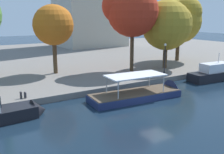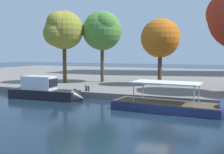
{
  "view_description": "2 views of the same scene",
  "coord_description": "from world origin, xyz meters",
  "px_view_note": "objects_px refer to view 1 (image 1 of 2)",
  "views": [
    {
      "loc": [
        -15.76,
        -17.26,
        8.63
      ],
      "look_at": [
        -0.99,
        6.46,
        2.11
      ],
      "focal_mm": 41.24,
      "sensor_mm": 36.0,
      "label": 1
    },
    {
      "loc": [
        5.26,
        -21.4,
        5.42
      ],
      "look_at": [
        -6.47,
        7.0,
        2.68
      ],
      "focal_mm": 43.57,
      "sensor_mm": 36.0,
      "label": 2
    }
  ],
  "objects_px": {
    "mooring_bollard_1": "(21,95)",
    "tree_4": "(179,20)",
    "tree_5": "(130,10)",
    "tree_1": "(55,24)",
    "lamp_post": "(165,56)",
    "mooring_bollard_2": "(25,95)",
    "motor_yacht_2": "(221,74)",
    "tour_boat_1": "(144,95)",
    "tree_0": "(169,25)"
  },
  "relations": [
    {
      "from": "mooring_bollard_2",
      "to": "tree_0",
      "type": "distance_m",
      "value": 24.34
    },
    {
      "from": "motor_yacht_2",
      "to": "mooring_bollard_2",
      "type": "xyz_separation_m",
      "value": [
        -26.44,
        3.35,
        0.4
      ]
    },
    {
      "from": "mooring_bollard_1",
      "to": "tree_0",
      "type": "xyz_separation_m",
      "value": [
        23.52,
        3.97,
        6.36
      ]
    },
    {
      "from": "tree_4",
      "to": "tree_5",
      "type": "bearing_deg",
      "value": -167.16
    },
    {
      "from": "tree_5",
      "to": "mooring_bollard_1",
      "type": "bearing_deg",
      "value": -162.64
    },
    {
      "from": "lamp_post",
      "to": "tree_1",
      "type": "distance_m",
      "value": 16.21
    },
    {
      "from": "tree_0",
      "to": "tree_4",
      "type": "xyz_separation_m",
      "value": [
        6.6,
        4.34,
        0.62
      ]
    },
    {
      "from": "tour_boat_1",
      "to": "tree_0",
      "type": "distance_m",
      "value": 16.04
    },
    {
      "from": "motor_yacht_2",
      "to": "lamp_post",
      "type": "relative_size",
      "value": 2.51
    },
    {
      "from": "tour_boat_1",
      "to": "tree_5",
      "type": "bearing_deg",
      "value": 67.29
    },
    {
      "from": "tour_boat_1",
      "to": "tree_0",
      "type": "height_order",
      "value": "tree_0"
    },
    {
      "from": "mooring_bollard_1",
      "to": "tree_4",
      "type": "height_order",
      "value": "tree_4"
    },
    {
      "from": "tour_boat_1",
      "to": "lamp_post",
      "type": "xyz_separation_m",
      "value": [
        8.28,
        5.72,
        2.96
      ]
    },
    {
      "from": "tour_boat_1",
      "to": "mooring_bollard_2",
      "type": "relative_size",
      "value": 17.25
    },
    {
      "from": "mooring_bollard_2",
      "to": "tree_4",
      "type": "bearing_deg",
      "value": 15.79
    },
    {
      "from": "motor_yacht_2",
      "to": "mooring_bollard_1",
      "type": "bearing_deg",
      "value": 177.4
    },
    {
      "from": "mooring_bollard_1",
      "to": "lamp_post",
      "type": "relative_size",
      "value": 0.17
    },
    {
      "from": "mooring_bollard_1",
      "to": "tree_1",
      "type": "xyz_separation_m",
      "value": [
        7.38,
        9.91,
        6.64
      ]
    },
    {
      "from": "mooring_bollard_1",
      "to": "lamp_post",
      "type": "height_order",
      "value": "lamp_post"
    },
    {
      "from": "tour_boat_1",
      "to": "lamp_post",
      "type": "height_order",
      "value": "lamp_post"
    },
    {
      "from": "tree_4",
      "to": "tour_boat_1",
      "type": "bearing_deg",
      "value": -144.65
    },
    {
      "from": "mooring_bollard_2",
      "to": "tree_1",
      "type": "height_order",
      "value": "tree_1"
    },
    {
      "from": "tour_boat_1",
      "to": "tree_5",
      "type": "height_order",
      "value": "tree_5"
    },
    {
      "from": "tree_4",
      "to": "motor_yacht_2",
      "type": "bearing_deg",
      "value": -105.65
    },
    {
      "from": "mooring_bollard_2",
      "to": "tour_boat_1",
      "type": "bearing_deg",
      "value": -20.96
    },
    {
      "from": "motor_yacht_2",
      "to": "tree_5",
      "type": "xyz_separation_m",
      "value": [
        -9.73,
        8.79,
        9.03
      ]
    },
    {
      "from": "mooring_bollard_1",
      "to": "tree_4",
      "type": "distance_m",
      "value": 32.01
    },
    {
      "from": "tree_0",
      "to": "tree_1",
      "type": "bearing_deg",
      "value": 159.81
    },
    {
      "from": "mooring_bollard_1",
      "to": "tree_4",
      "type": "xyz_separation_m",
      "value": [
        30.11,
        8.31,
        6.99
      ]
    },
    {
      "from": "motor_yacht_2",
      "to": "tree_0",
      "type": "height_order",
      "value": "tree_0"
    },
    {
      "from": "tour_boat_1",
      "to": "tree_5",
      "type": "xyz_separation_m",
      "value": [
        5.1,
        9.89,
        9.44
      ]
    },
    {
      "from": "lamp_post",
      "to": "tree_1",
      "type": "relative_size",
      "value": 0.45
    },
    {
      "from": "mooring_bollard_2",
      "to": "tree_1",
      "type": "relative_size",
      "value": 0.07
    },
    {
      "from": "tree_4",
      "to": "tree_5",
      "type": "relative_size",
      "value": 0.91
    },
    {
      "from": "tree_1",
      "to": "tree_5",
      "type": "height_order",
      "value": "tree_5"
    },
    {
      "from": "mooring_bollard_1",
      "to": "tree_5",
      "type": "height_order",
      "value": "tree_5"
    },
    {
      "from": "tree_1",
      "to": "tree_5",
      "type": "bearing_deg",
      "value": -25.17
    },
    {
      "from": "mooring_bollard_1",
      "to": "mooring_bollard_2",
      "type": "bearing_deg",
      "value": -13.92
    },
    {
      "from": "tree_5",
      "to": "lamp_post",
      "type": "bearing_deg",
      "value": -52.6
    },
    {
      "from": "tree_0",
      "to": "tree_5",
      "type": "height_order",
      "value": "tree_5"
    },
    {
      "from": "tree_0",
      "to": "tree_4",
      "type": "height_order",
      "value": "tree_4"
    },
    {
      "from": "mooring_bollard_2",
      "to": "tree_5",
      "type": "xyz_separation_m",
      "value": [
        16.71,
        5.44,
        8.63
      ]
    },
    {
      "from": "lamp_post",
      "to": "mooring_bollard_2",
      "type": "bearing_deg",
      "value": -176.33
    },
    {
      "from": "mooring_bollard_1",
      "to": "mooring_bollard_2",
      "type": "distance_m",
      "value": 0.4
    },
    {
      "from": "lamp_post",
      "to": "tree_5",
      "type": "relative_size",
      "value": 0.35
    },
    {
      "from": "mooring_bollard_1",
      "to": "lamp_post",
      "type": "distance_m",
      "value": 20.42
    },
    {
      "from": "lamp_post",
      "to": "tree_5",
      "type": "distance_m",
      "value": 8.34
    },
    {
      "from": "lamp_post",
      "to": "tree_1",
      "type": "xyz_separation_m",
      "value": [
        -12.89,
        8.73,
        4.53
      ]
    },
    {
      "from": "lamp_post",
      "to": "tree_1",
      "type": "height_order",
      "value": "tree_1"
    },
    {
      "from": "tree_0",
      "to": "tree_1",
      "type": "xyz_separation_m",
      "value": [
        -16.14,
        5.93,
        0.28
      ]
    }
  ]
}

